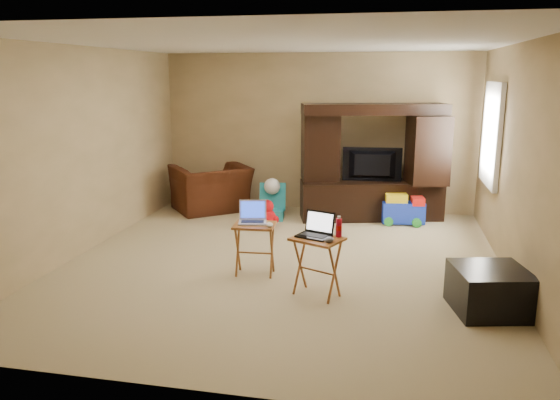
% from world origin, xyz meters
% --- Properties ---
extents(floor, '(5.50, 5.50, 0.00)m').
position_xyz_m(floor, '(0.00, 0.00, 0.00)').
color(floor, '#C9B98B').
rests_on(floor, ground).
extents(ceiling, '(5.50, 5.50, 0.00)m').
position_xyz_m(ceiling, '(0.00, 0.00, 2.50)').
color(ceiling, silver).
rests_on(ceiling, ground).
extents(wall_back, '(5.00, 0.00, 5.00)m').
position_xyz_m(wall_back, '(0.00, 2.75, 1.25)').
color(wall_back, tan).
rests_on(wall_back, ground).
extents(wall_front, '(5.00, 0.00, 5.00)m').
position_xyz_m(wall_front, '(0.00, -2.75, 1.25)').
color(wall_front, tan).
rests_on(wall_front, ground).
extents(wall_left, '(0.00, 5.50, 5.50)m').
position_xyz_m(wall_left, '(-2.50, 0.00, 1.25)').
color(wall_left, tan).
rests_on(wall_left, ground).
extents(wall_right, '(0.00, 5.50, 5.50)m').
position_xyz_m(wall_right, '(2.50, 0.00, 1.25)').
color(wall_right, tan).
rests_on(wall_right, ground).
extents(window_pane, '(0.00, 1.20, 1.20)m').
position_xyz_m(window_pane, '(2.48, 1.55, 1.40)').
color(window_pane, white).
rests_on(window_pane, ground).
extents(window_frame, '(0.06, 1.14, 1.34)m').
position_xyz_m(window_frame, '(2.46, 1.55, 1.40)').
color(window_frame, white).
rests_on(window_frame, ground).
extents(entertainment_center, '(2.20, 1.06, 1.74)m').
position_xyz_m(entertainment_center, '(0.91, 2.25, 0.87)').
color(entertainment_center, black).
rests_on(entertainment_center, floor).
extents(television, '(0.89, 0.18, 0.51)m').
position_xyz_m(television, '(0.91, 2.20, 0.84)').
color(television, black).
rests_on(television, entertainment_center).
extents(recliner, '(1.50, 1.48, 0.73)m').
position_xyz_m(recliner, '(-1.64, 2.23, 0.37)').
color(recliner, '#451F0E').
rests_on(recliner, floor).
extents(child_rocker, '(0.46, 0.51, 0.54)m').
position_xyz_m(child_rocker, '(-0.59, 1.92, 0.27)').
color(child_rocker, teal).
rests_on(child_rocker, floor).
extents(plush_toy, '(0.37, 0.31, 0.41)m').
position_xyz_m(plush_toy, '(-0.53, 1.45, 0.20)').
color(plush_toy, red).
rests_on(plush_toy, floor).
extents(push_toy, '(0.68, 0.52, 0.47)m').
position_xyz_m(push_toy, '(1.39, 2.04, 0.23)').
color(push_toy, blue).
rests_on(push_toy, floor).
extents(ottoman, '(0.77, 0.77, 0.42)m').
position_xyz_m(ottoman, '(2.15, -0.94, 0.21)').
color(ottoman, black).
rests_on(ottoman, floor).
extents(tray_table_left, '(0.46, 0.38, 0.58)m').
position_xyz_m(tray_table_left, '(-0.23, -0.45, 0.29)').
color(tray_table_left, '#A55A28').
rests_on(tray_table_left, floor).
extents(tray_table_right, '(0.57, 0.53, 0.60)m').
position_xyz_m(tray_table_right, '(0.52, -0.90, 0.30)').
color(tray_table_right, '#A56628').
rests_on(tray_table_right, floor).
extents(laptop_left, '(0.35, 0.31, 0.24)m').
position_xyz_m(laptop_left, '(-0.26, -0.42, 0.70)').
color(laptop_left, '#A2A2A6').
rests_on(laptop_left, tray_table_left).
extents(laptop_right, '(0.39, 0.35, 0.24)m').
position_xyz_m(laptop_right, '(0.48, -0.88, 0.72)').
color(laptop_right, black).
rests_on(laptop_right, tray_table_right).
extents(mouse_left, '(0.11, 0.13, 0.05)m').
position_xyz_m(mouse_left, '(-0.05, -0.52, 0.60)').
color(mouse_left, silver).
rests_on(mouse_left, tray_table_left).
extents(mouse_right, '(0.11, 0.14, 0.05)m').
position_xyz_m(mouse_right, '(0.65, -1.02, 0.63)').
color(mouse_right, '#3E3E43').
rests_on(mouse_right, tray_table_right).
extents(water_bottle, '(0.06, 0.06, 0.19)m').
position_xyz_m(water_bottle, '(0.72, -0.82, 0.69)').
color(water_bottle, red).
rests_on(water_bottle, tray_table_right).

